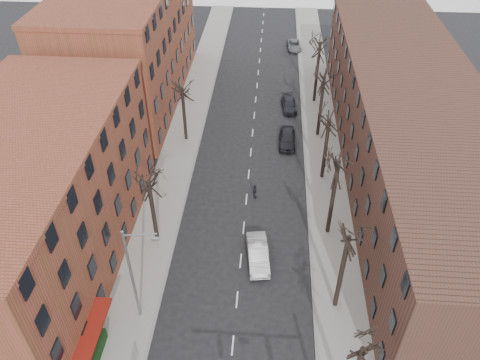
# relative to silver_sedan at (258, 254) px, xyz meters

# --- Properties ---
(sidewalk_left) EXTENTS (4.00, 90.00, 0.15)m
(sidewalk_left) POSITION_rel_silver_sedan_xyz_m (-9.45, 18.81, -0.71)
(sidewalk_left) COLOR gray
(sidewalk_left) RESTS_ON ground
(sidewalk_right) EXTENTS (4.00, 90.00, 0.15)m
(sidewalk_right) POSITION_rel_silver_sedan_xyz_m (6.55, 18.81, -0.71)
(sidewalk_right) COLOR gray
(sidewalk_right) RESTS_ON ground
(building_left_near) EXTENTS (12.00, 26.00, 12.00)m
(building_left_near) POSITION_rel_silver_sedan_xyz_m (-17.45, -1.19, 5.22)
(building_left_near) COLOR brown
(building_left_near) RESTS_ON ground
(building_left_far) EXTENTS (12.00, 28.00, 14.00)m
(building_left_far) POSITION_rel_silver_sedan_xyz_m (-17.45, 27.81, 6.22)
(building_left_far) COLOR brown
(building_left_far) RESTS_ON ground
(building_right) EXTENTS (12.00, 50.00, 10.00)m
(building_right) POSITION_rel_silver_sedan_xyz_m (14.55, 13.81, 4.22)
(building_right) COLOR #452820
(building_right) RESTS_ON ground
(tree_right_b) EXTENTS (5.20, 5.20, 10.80)m
(tree_right_b) POSITION_rel_silver_sedan_xyz_m (6.15, -4.19, -0.78)
(tree_right_b) COLOR black
(tree_right_b) RESTS_ON ground
(tree_right_c) EXTENTS (5.20, 5.20, 11.60)m
(tree_right_c) POSITION_rel_silver_sedan_xyz_m (6.15, 3.81, -0.78)
(tree_right_c) COLOR black
(tree_right_c) RESTS_ON ground
(tree_right_d) EXTENTS (5.20, 5.20, 10.00)m
(tree_right_d) POSITION_rel_silver_sedan_xyz_m (6.15, 11.81, -0.78)
(tree_right_d) COLOR black
(tree_right_d) RESTS_ON ground
(tree_right_e) EXTENTS (5.20, 5.20, 10.80)m
(tree_right_e) POSITION_rel_silver_sedan_xyz_m (6.15, 19.81, -0.78)
(tree_right_e) COLOR black
(tree_right_e) RESTS_ON ground
(tree_right_f) EXTENTS (5.20, 5.20, 11.60)m
(tree_right_f) POSITION_rel_silver_sedan_xyz_m (6.15, 27.81, -0.78)
(tree_right_f) COLOR black
(tree_right_f) RESTS_ON ground
(tree_left_a) EXTENTS (5.20, 5.20, 9.50)m
(tree_left_a) POSITION_rel_silver_sedan_xyz_m (-9.05, 1.81, -0.78)
(tree_left_a) COLOR black
(tree_left_a) RESTS_ON ground
(tree_left_b) EXTENTS (5.20, 5.20, 9.50)m
(tree_left_b) POSITION_rel_silver_sedan_xyz_m (-9.05, 17.81, -0.78)
(tree_left_b) COLOR black
(tree_left_b) RESTS_ON ground
(streetlight) EXTENTS (2.45, 0.22, 9.03)m
(streetlight) POSITION_rel_silver_sedan_xyz_m (-8.48, -6.19, 4.23)
(streetlight) COLOR slate
(streetlight) RESTS_ON ground
(silver_sedan) EXTENTS (2.27, 4.93, 1.56)m
(silver_sedan) POSITION_rel_silver_sedan_xyz_m (0.00, 0.00, 0.00)
(silver_sedan) COLOR silver
(silver_sedan) RESTS_ON ground
(parked_car_near) EXTENTS (1.91, 4.59, 1.55)m
(parked_car_near) POSITION_rel_silver_sedan_xyz_m (2.59, 17.71, -0.01)
(parked_car_near) COLOR black
(parked_car_near) RESTS_ON ground
(parked_car_mid) EXTENTS (2.15, 4.47, 1.25)m
(parked_car_mid) POSITION_rel_silver_sedan_xyz_m (2.87, 25.70, -0.15)
(parked_car_mid) COLOR black
(parked_car_mid) RESTS_ON ground
(parked_car_far) EXTENTS (2.35, 4.56, 1.23)m
(parked_car_far) POSITION_rel_silver_sedan_xyz_m (3.85, 44.61, -0.17)
(parked_car_far) COLOR slate
(parked_car_far) RESTS_ON ground
(pedestrian_crossing) EXTENTS (0.39, 0.93, 1.58)m
(pedestrian_crossing) POSITION_rel_silver_sedan_xyz_m (-0.65, 8.10, 0.01)
(pedestrian_crossing) COLOR black
(pedestrian_crossing) RESTS_ON ground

